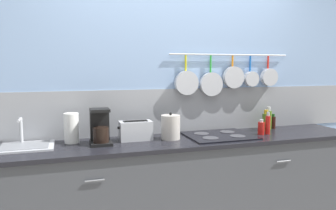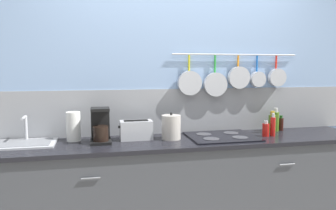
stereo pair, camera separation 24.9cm
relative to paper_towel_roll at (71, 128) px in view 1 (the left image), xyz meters
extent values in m
cube|color=#84A3CC|center=(0.95, 0.17, 0.28)|extent=(7.20, 0.06, 2.60)
cube|color=gray|center=(0.95, 0.17, 0.09)|extent=(7.20, 0.07, 0.42)
cylinder|color=#B7BABF|center=(1.52, 0.12, 0.62)|extent=(1.26, 0.02, 0.02)
cylinder|color=gold|center=(1.05, 0.12, 0.54)|extent=(0.02, 0.02, 0.15)
cylinder|color=#B7BABF|center=(1.05, 0.09, 0.35)|extent=(0.23, 0.05, 0.23)
cylinder|color=green|center=(1.30, 0.12, 0.53)|extent=(0.02, 0.02, 0.16)
cylinder|color=#B7BABF|center=(1.30, 0.09, 0.34)|extent=(0.23, 0.04, 0.23)
cylinder|color=orange|center=(1.54, 0.12, 0.56)|extent=(0.02, 0.02, 0.10)
cylinder|color=#B7BABF|center=(1.54, 0.09, 0.40)|extent=(0.21, 0.05, 0.21)
cylinder|color=#1959B2|center=(1.74, 0.12, 0.53)|extent=(0.02, 0.02, 0.15)
cylinder|color=#B7BABF|center=(1.74, 0.09, 0.38)|extent=(0.15, 0.06, 0.15)
cylinder|color=red|center=(1.94, 0.12, 0.55)|extent=(0.02, 0.02, 0.13)
cylinder|color=#B7BABF|center=(1.94, 0.09, 0.40)|extent=(0.18, 0.05, 0.18)
cube|color=#3F4247|center=(0.95, -0.16, -0.59)|extent=(3.22, 0.54, 0.86)
cylinder|color=slate|center=(0.14, -0.44, -0.31)|extent=(0.14, 0.01, 0.01)
cylinder|color=slate|center=(1.75, -0.44, -0.31)|extent=(0.14, 0.01, 0.01)
cube|color=black|center=(0.95, -0.16, -0.14)|extent=(3.26, 0.58, 0.03)
cube|color=#B7BABF|center=(-0.39, -0.06, -0.12)|extent=(0.51, 0.35, 0.01)
cube|color=slate|center=(-0.39, -0.06, -0.11)|extent=(0.43, 0.28, 0.00)
cylinder|color=#B7BABF|center=(-0.39, 0.07, -0.01)|extent=(0.03, 0.03, 0.22)
cylinder|color=#B7BABF|center=(-0.39, 0.00, 0.09)|extent=(0.02, 0.14, 0.02)
cylinder|color=white|center=(0.00, 0.00, 0.00)|extent=(0.12, 0.12, 0.25)
cube|color=black|center=(0.22, -0.13, -0.11)|extent=(0.17, 0.21, 0.02)
cube|color=black|center=(0.22, -0.06, 0.02)|extent=(0.15, 0.07, 0.29)
cylinder|color=black|center=(0.22, -0.16, -0.04)|extent=(0.13, 0.13, 0.12)
cube|color=black|center=(0.22, -0.11, 0.15)|extent=(0.15, 0.16, 0.02)
cube|color=#B7BABF|center=(0.53, -0.06, -0.04)|extent=(0.28, 0.14, 0.16)
cube|color=black|center=(0.53, -0.09, 0.04)|extent=(0.21, 0.03, 0.00)
cube|color=black|center=(0.53, -0.04, 0.04)|extent=(0.21, 0.03, 0.00)
cube|color=black|center=(0.38, -0.06, -0.01)|extent=(0.02, 0.02, 0.02)
cylinder|color=beige|center=(0.83, -0.11, -0.02)|extent=(0.17, 0.17, 0.21)
sphere|color=black|center=(0.83, -0.11, 0.10)|extent=(0.02, 0.02, 0.02)
cube|color=black|center=(1.28, -0.13, -0.12)|extent=(0.59, 0.50, 0.01)
cylinder|color=#38383D|center=(1.15, -0.23, -0.11)|extent=(0.14, 0.14, 0.00)
cylinder|color=#38383D|center=(1.42, -0.23, -0.11)|extent=(0.14, 0.14, 0.00)
cylinder|color=#38383D|center=(1.15, -0.03, -0.11)|extent=(0.14, 0.14, 0.00)
cylinder|color=#38383D|center=(1.42, -0.03, -0.11)|extent=(0.14, 0.14, 0.00)
cylinder|color=red|center=(1.69, -0.18, -0.07)|extent=(0.06, 0.06, 0.12)
cylinder|color=beige|center=(1.69, -0.18, 0.01)|extent=(0.03, 0.03, 0.03)
cylinder|color=red|center=(1.76, -0.19, -0.04)|extent=(0.05, 0.05, 0.17)
cylinder|color=beige|center=(1.76, -0.19, 0.07)|extent=(0.02, 0.02, 0.04)
cylinder|color=#4C721E|center=(1.83, -0.05, -0.04)|extent=(0.07, 0.07, 0.17)
cylinder|color=#B28C19|center=(1.83, -0.05, 0.07)|extent=(0.04, 0.04, 0.04)
cylinder|color=#4C721E|center=(1.91, 0.02, -0.03)|extent=(0.07, 0.07, 0.19)
cylinder|color=beige|center=(1.91, 0.02, 0.08)|extent=(0.04, 0.04, 0.04)
cylinder|color=#33140F|center=(1.98, 0.04, -0.06)|extent=(0.05, 0.05, 0.12)
cylinder|color=#194C19|center=(1.98, 0.04, 0.01)|extent=(0.03, 0.03, 0.03)
camera|label=1|loc=(-0.04, -2.78, 0.50)|focal=35.00mm
camera|label=2|loc=(0.20, -2.84, 0.50)|focal=35.00mm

